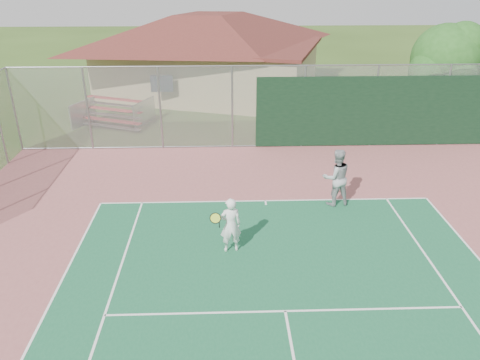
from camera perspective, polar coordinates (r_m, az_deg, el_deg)
name	(u,v)px	position (r m, az deg, el deg)	size (l,w,h in m)	color
back_fence	(306,109)	(20.09, 8.05, 8.53)	(20.08, 0.11, 3.53)	gray
clubhouse	(210,47)	(28.57, -3.74, 15.93)	(14.78, 11.99, 5.53)	tan
bleachers	(113,112)	(23.95, -15.17, 7.98)	(3.77, 2.92, 1.17)	#A52A26
tree	(447,61)	(23.47, 23.92, 13.16)	(3.59, 3.41, 5.01)	#331D12
player_white_front	(230,225)	(12.72, -1.20, -5.56)	(0.88, 0.64, 1.61)	white
player_grey_back	(336,178)	(15.42, 11.64, 0.26)	(1.05, 0.88, 1.92)	#979A9C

